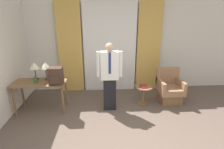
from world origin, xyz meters
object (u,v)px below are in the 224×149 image
Objects in this scene: backpack at (56,76)px; person at (110,75)px; table_lamp_left at (34,67)px; armchair at (169,90)px; table_lamp_right at (45,66)px; side_table at (143,92)px; desk at (40,86)px; bottle_near_edge at (35,80)px; book at (144,86)px.

backpack is 0.24× the size of person.
table_lamp_left is 3.41m from armchair.
table_lamp_right reaches higher than side_table.
bottle_near_edge is at bearing -137.46° from desk.
table_lamp_right is 3.17m from armchair.
table_lamp_left is 0.48× the size of armchair.
person is 1.86× the size of armchair.
table_lamp_left reaches higher than bottle_near_edge.
table_lamp_right reaches higher than backpack.
table_lamp_right is at bearing 47.71° from bottle_near_edge.
table_lamp_right is at bearing 134.59° from backpack.
armchair is (3.08, 0.09, -0.73)m from table_lamp_right.
person is 3.31× the size of side_table.
backpack is 1.20m from person.
bottle_near_edge is at bearing -174.84° from armchair.
table_lamp_left is at bearing -178.54° from armchair.
table_lamp_left reaches higher than side_table.
bottle_near_edge reaches higher than desk.
backpack is (0.55, -0.30, -0.14)m from table_lamp_left.
table_lamp_right is 2.47m from side_table.
side_table is at bearing -48.77° from book.
table_lamp_right is 1.10× the size of backpack.
person is at bearing -2.24° from desk.
desk is 2.46× the size of side_table.
side_table is at bearing 11.72° from person.
table_lamp_left is at bearing 179.26° from side_table.
person is at bearing -8.11° from table_lamp_right.
desk is at bearing -175.81° from armchair.
table_lamp_left is 1.00× the size of table_lamp_right.
book is at bearing 4.00° from bottle_near_edge.
table_lamp_left is 1.10× the size of backpack.
table_lamp_left is at bearing 179.30° from book.
side_table is at bearing 7.43° from backpack.
desk is at bearing 42.54° from bottle_near_edge.
backpack is at bearing -45.41° from table_lamp_right.
side_table is at bearing -0.81° from table_lamp_right.
person is at bearing -168.28° from side_table.
backpack is at bearing -19.87° from desk.
armchair is 0.73m from side_table.
person is 6.77× the size of book.
person reaches higher than desk.
backpack is 2.87m from armchair.
bottle_near_edge is at bearing -176.00° from book.
side_table is 2.05× the size of book.
backpack is at bearing -28.88° from table_lamp_left.
bottle_near_edge is 2.60m from side_table.
armchair is at bearing 1.58° from table_lamp_right.
backpack reaches higher than armchair.
backpack reaches higher than bottle_near_edge.
bottle_near_edge is 0.42× the size of backpack.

